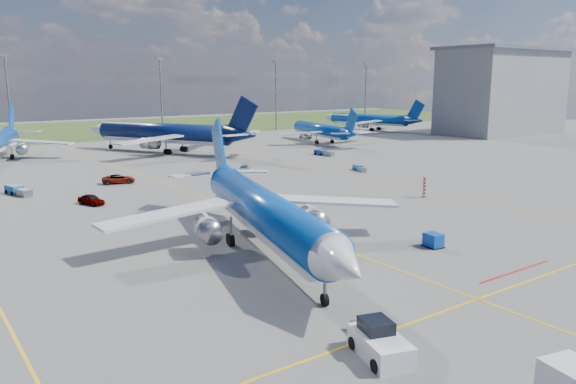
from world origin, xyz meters
TOP-DOWN VIEW (x-y plane):
  - ground at (0.00, 0.00)m, footprint 400.00×400.00m
  - grass_strip at (0.00, 150.00)m, footprint 400.00×80.00m
  - taxiway_lines at (0.17, 27.70)m, footprint 60.25×160.00m
  - floodlight_masts at (10.00, 110.00)m, footprint 202.20×0.50m
  - terminal_building at (120.00, 60.00)m, footprint 42.00×22.00m
  - warning_post at (26.00, 8.00)m, footprint 0.50×0.50m
  - bg_jet_n at (16.28, 77.01)m, footprint 56.01×60.62m
  - bg_jet_ne at (58.40, 72.11)m, footprint 34.72×41.65m
  - bg_jet_ene at (95.34, 92.58)m, footprint 39.47×45.64m
  - main_airliner at (-6.41, -0.14)m, footprint 43.79×51.05m
  - pushback_tug at (-12.48, -22.10)m, footprint 3.55×6.43m
  - uld_container at (7.98, -8.90)m, footprint 1.55×1.85m
  - service_car_a at (-14.09, 30.56)m, footprint 3.06×4.48m
  - service_car_b at (-5.77, 43.99)m, footprint 5.59×3.51m
  - service_car_c at (17.04, 42.81)m, footprint 3.56×4.05m
  - baggage_tug_w at (34.66, 31.01)m, footprint 2.74×4.44m
  - baggage_tug_c at (-20.76, 43.62)m, footprint 2.95×5.79m
  - baggage_tug_e at (42.76, 51.47)m, footprint 1.98×5.17m

SIDE VIEW (x-z plane):
  - ground at x=0.00m, z-range 0.00..0.00m
  - bg_jet_n at x=16.28m, z-range -6.39..6.39m
  - bg_jet_ne at x=58.40m, z-range -4.83..4.83m
  - bg_jet_ene at x=95.34m, z-range -5.08..5.08m
  - main_airliner at x=-6.41m, z-range -5.73..5.73m
  - grass_strip at x=0.00m, z-range 0.00..0.01m
  - taxiway_lines at x=0.17m, z-range 0.00..0.02m
  - baggage_tug_w at x=34.66m, z-range -0.03..0.94m
  - baggage_tug_e at x=42.76m, z-range -0.04..1.10m
  - service_car_c at x=17.04m, z-range 0.00..1.12m
  - baggage_tug_c at x=-20.76m, z-range -0.04..1.22m
  - uld_container at x=7.98m, z-range 0.00..1.38m
  - service_car_a at x=-14.09m, z-range 0.00..1.42m
  - service_car_b at x=-5.77m, z-range 0.00..1.44m
  - pushback_tug at x=-12.48m, z-range -0.21..1.94m
  - warning_post at x=26.00m, z-range 0.00..3.00m
  - floodlight_masts at x=10.00m, z-range 1.21..23.91m
  - terminal_building at x=120.00m, z-range 0.07..26.07m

